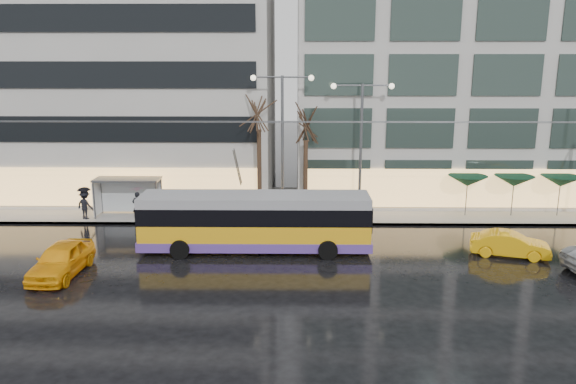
{
  "coord_description": "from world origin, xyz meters",
  "views": [
    {
      "loc": [
        2.86,
        -24.66,
        10.14
      ],
      "look_at": [
        2.44,
        5.0,
        3.1
      ],
      "focal_mm": 35.0,
      "sensor_mm": 36.0,
      "label": 1
    }
  ],
  "objects_px": {
    "street_lamp_near": "(282,126)",
    "taxi_a": "(61,260)",
    "bus_shelter": "(123,188)",
    "trolleybus": "(255,224)"
  },
  "relations": [
    {
      "from": "street_lamp_near",
      "to": "taxi_a",
      "type": "relative_size",
      "value": 1.94
    },
    {
      "from": "bus_shelter",
      "to": "street_lamp_near",
      "type": "height_order",
      "value": "street_lamp_near"
    },
    {
      "from": "street_lamp_near",
      "to": "bus_shelter",
      "type": "bearing_deg",
      "value": -179.37
    },
    {
      "from": "taxi_a",
      "to": "trolleybus",
      "type": "bearing_deg",
      "value": 23.99
    },
    {
      "from": "trolleybus",
      "to": "street_lamp_near",
      "type": "distance_m",
      "value": 8.09
    },
    {
      "from": "bus_shelter",
      "to": "taxi_a",
      "type": "height_order",
      "value": "bus_shelter"
    },
    {
      "from": "bus_shelter",
      "to": "trolleybus",
      "type": "bearing_deg",
      "value": -35.65
    },
    {
      "from": "street_lamp_near",
      "to": "taxi_a",
      "type": "distance_m",
      "value": 15.48
    },
    {
      "from": "trolleybus",
      "to": "taxi_a",
      "type": "bearing_deg",
      "value": -158.09
    },
    {
      "from": "trolleybus",
      "to": "bus_shelter",
      "type": "height_order",
      "value": "trolleybus"
    }
  ]
}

